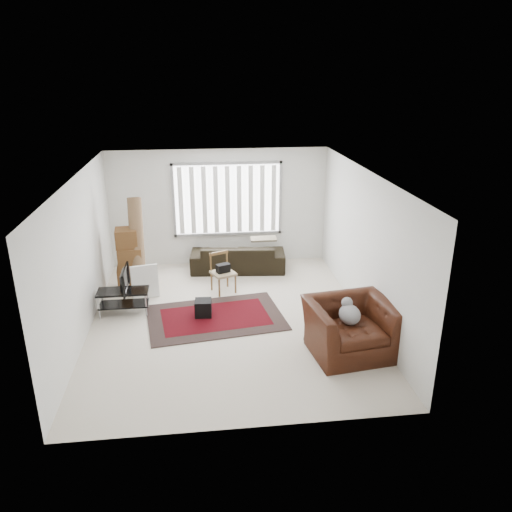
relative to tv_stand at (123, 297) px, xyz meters
The scene contains 11 objects.
room 2.44m from the tv_stand, ahead, with size 6.00×6.02×2.71m.
persian_rug 1.78m from the tv_stand, 12.96° to the right, with size 2.67×1.97×0.02m.
tv_stand is the anchor object (origin of this frame).
tv 0.35m from the tv_stand, 135.00° to the left, with size 0.77×0.10×0.44m, color black.
subwoofer 1.52m from the tv_stand, 11.42° to the right, with size 0.31×0.31×0.31m, color black.
moving_boxes 1.22m from the tv_stand, 89.97° to the left, with size 0.57×0.53×1.30m.
white_flatpack 0.76m from the tv_stand, 63.59° to the left, with size 0.53×0.08×0.68m, color silver.
rolled_rug 1.33m from the tv_stand, 80.82° to the left, with size 0.29×0.29×1.94m, color brown.
sofa 3.03m from the tv_stand, 39.85° to the left, with size 2.14×0.92×0.82m, color black.
side_chair 2.08m from the tv_stand, 22.40° to the left, with size 0.58×0.58×0.82m.
armchair 4.25m from the tv_stand, 25.80° to the right, with size 1.49×1.34×1.00m.
Camera 1 is at (-0.49, -8.23, 4.34)m, focal length 35.00 mm.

